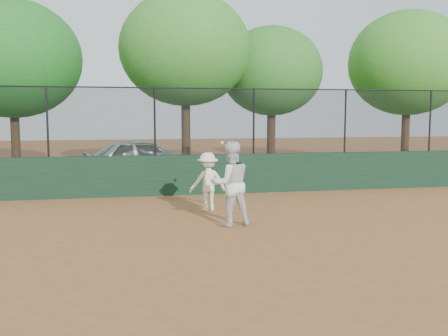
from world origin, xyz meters
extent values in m
plane|color=#92592F|center=(0.00, 0.00, 0.00)|extent=(80.00, 80.00, 0.00)
cube|color=#16321F|center=(0.00, 6.00, 0.60)|extent=(26.00, 0.20, 1.20)
cube|color=#2D4F18|center=(0.00, 12.00, 0.00)|extent=(36.00, 12.00, 0.01)
imported|color=silver|center=(-0.70, 10.04, 0.76)|extent=(4.72, 2.56, 1.53)
imported|color=silver|center=(0.83, 1.65, 0.92)|extent=(0.97, 0.80, 1.83)
imported|color=beige|center=(0.63, 3.41, 0.73)|extent=(1.03, 0.72, 1.46)
sphere|color=yellow|center=(0.93, 3.07, 1.72)|extent=(0.08, 0.08, 0.08)
cube|color=black|center=(0.00, 6.00, 2.20)|extent=(26.00, 0.02, 2.00)
cylinder|color=black|center=(0.00, 6.00, 3.18)|extent=(26.00, 0.04, 0.04)
cylinder|color=black|center=(-3.50, 6.00, 2.20)|extent=(0.06, 0.06, 2.00)
cylinder|color=black|center=(-0.50, 6.00, 2.20)|extent=(0.06, 0.06, 2.00)
cylinder|color=black|center=(2.50, 6.00, 2.20)|extent=(0.06, 0.06, 2.00)
cylinder|color=black|center=(5.50, 6.00, 2.20)|extent=(0.06, 0.06, 2.00)
cylinder|color=black|center=(8.50, 6.00, 2.20)|extent=(0.06, 0.06, 2.00)
cylinder|color=#422C17|center=(-5.71, 12.80, 1.25)|extent=(0.36, 0.36, 2.50)
ellipsoid|color=#1B5F1C|center=(-5.71, 12.80, 4.62)|extent=(5.49, 4.99, 4.74)
cylinder|color=#402B17|center=(1.02, 10.84, 1.48)|extent=(0.36, 0.36, 2.96)
ellipsoid|color=#306F23|center=(1.02, 10.84, 4.93)|extent=(5.11, 4.65, 4.41)
cylinder|color=#402715|center=(4.80, 11.73, 1.27)|extent=(0.36, 0.36, 2.54)
ellipsoid|color=#2A6521|center=(4.80, 11.73, 4.22)|extent=(4.33, 3.94, 3.74)
cylinder|color=#482E19|center=(10.91, 11.38, 1.30)|extent=(0.36, 0.36, 2.60)
ellipsoid|color=#337421|center=(10.91, 11.38, 4.64)|extent=(5.27, 4.80, 4.56)
camera|label=1|loc=(-1.44, -8.78, 2.41)|focal=40.00mm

